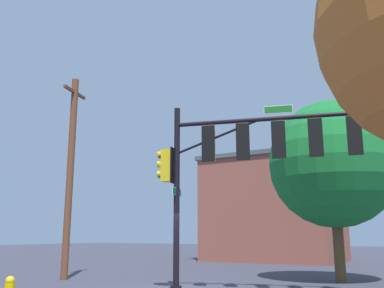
{
  "coord_description": "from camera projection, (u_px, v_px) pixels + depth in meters",
  "views": [
    {
      "loc": [
        8.05,
        -11.99,
        1.82
      ],
      "look_at": [
        0.38,
        0.36,
        4.87
      ],
      "focal_mm": 40.3,
      "sensor_mm": 36.0,
      "label": 1
    }
  ],
  "objects": [
    {
      "name": "signal_pole_assembly",
      "position": [
        245.0,
        153.0,
        14.08
      ],
      "size": [
        6.73,
        2.43,
        6.11
      ],
      "color": "black",
      "rests_on": "ground_plane"
    },
    {
      "name": "utility_pole",
      "position": [
        70.0,
        172.0,
        18.48
      ],
      "size": [
        0.68,
        1.75,
        8.62
      ],
      "color": "brown",
      "rests_on": "ground_plane"
    },
    {
      "name": "tree_far",
      "position": [
        333.0,
        164.0,
        17.51
      ],
      "size": [
        5.18,
        5.18,
        7.23
      ],
      "color": "brown",
      "rests_on": "ground_plane"
    },
    {
      "name": "brick_building",
      "position": [
        273.0,
        208.0,
        30.59
      ],
      "size": [
        9.14,
        6.52,
        7.3
      ],
      "color": "#954F3F",
      "rests_on": "ground_plane"
    }
  ]
}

